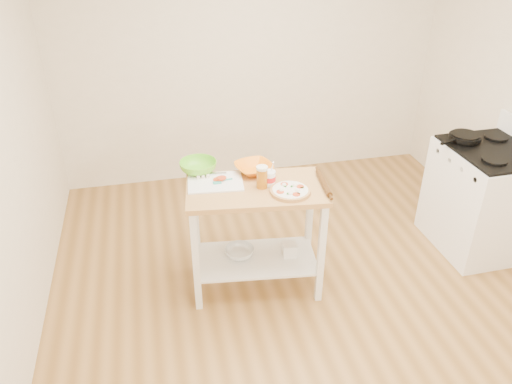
{
  "coord_description": "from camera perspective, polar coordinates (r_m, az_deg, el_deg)",
  "views": [
    {
      "loc": [
        -1.06,
        -2.73,
        2.68
      ],
      "look_at": [
        -0.36,
        0.38,
        0.82
      ],
      "focal_mm": 35.0,
      "sensor_mm": 36.0,
      "label": 1
    }
  ],
  "objects": [
    {
      "name": "yogurt_tub",
      "position": [
        3.6,
        1.53,
        1.6
      ],
      "size": [
        0.09,
        0.09,
        0.2
      ],
      "color": "white",
      "rests_on": "prep_island"
    },
    {
      "name": "spatula",
      "position": [
        3.65,
        -3.93,
        1.26
      ],
      "size": [
        0.15,
        0.06,
        0.01
      ],
      "rotation": [
        0.0,
        0.0,
        0.07
      ],
      "color": "teal",
      "rests_on": "cutting_board"
    },
    {
      "name": "green_bowl",
      "position": [
        3.81,
        -6.62,
        2.88
      ],
      "size": [
        0.35,
        0.35,
        0.09
      ],
      "primitive_type": "imported",
      "rotation": [
        0.0,
        0.0,
        0.28
      ],
      "color": "#6BCC2A",
      "rests_on": "prep_island"
    },
    {
      "name": "room_shell",
      "position": [
        3.22,
        7.8,
        5.5
      ],
      "size": [
        4.04,
        4.54,
        2.74
      ],
      "color": "#A3743C",
      "rests_on": "ground"
    },
    {
      "name": "pizza",
      "position": [
        3.53,
        3.93,
        0.15
      ],
      "size": [
        0.29,
        0.29,
        0.05
      ],
      "rotation": [
        0.0,
        0.0,
        -0.0
      ],
      "color": "tan",
      "rests_on": "prep_island"
    },
    {
      "name": "beer_pint",
      "position": [
        3.56,
        0.69,
        1.74
      ],
      "size": [
        0.08,
        0.08,
        0.17
      ],
      "color": "#B3640F",
      "rests_on": "prep_island"
    },
    {
      "name": "gas_stove",
      "position": [
        4.72,
        24.44,
        -0.65
      ],
      "size": [
        0.7,
        0.81,
        1.11
      ],
      "rotation": [
        0.0,
        0.0,
        0.02
      ],
      "color": "white",
      "rests_on": "ground"
    },
    {
      "name": "rolling_pin",
      "position": [
        3.65,
        7.75,
        1.04
      ],
      "size": [
        0.08,
        0.36,
        0.04
      ],
      "primitive_type": "cylinder",
      "rotation": [
        1.57,
        0.0,
        -0.1
      ],
      "color": "#502F12",
      "rests_on": "prep_island"
    },
    {
      "name": "shelf_bin",
      "position": [
        3.96,
        3.85,
        -6.56
      ],
      "size": [
        0.12,
        0.12,
        0.11
      ],
      "primitive_type": "cube",
      "rotation": [
        0.0,
        0.0,
        -0.12
      ],
      "color": "white",
      "rests_on": "prep_island"
    },
    {
      "name": "shelf_glass_bowl",
      "position": [
        3.95,
        -1.88,
        -6.9
      ],
      "size": [
        0.3,
        0.3,
        0.07
      ],
      "primitive_type": "imported",
      "rotation": [
        0.0,
        0.0,
        -0.4
      ],
      "color": "silver",
      "rests_on": "prep_island"
    },
    {
      "name": "cutting_board",
      "position": [
        3.67,
        -4.73,
        1.19
      ],
      "size": [
        0.43,
        0.34,
        0.04
      ],
      "rotation": [
        0.0,
        0.0,
        -0.1
      ],
      "color": "white",
      "rests_on": "prep_island"
    },
    {
      "name": "knife",
      "position": [
        3.76,
        -6.03,
        2.05
      ],
      "size": [
        0.27,
        0.04,
        0.01
      ],
      "rotation": [
        0.0,
        0.0,
        -0.12
      ],
      "color": "silver",
      "rests_on": "cutting_board"
    },
    {
      "name": "orange_bowl",
      "position": [
        3.79,
        -0.25,
        2.74
      ],
      "size": [
        0.33,
        0.33,
        0.07
      ],
      "primitive_type": "imported",
      "rotation": [
        0.0,
        0.0,
        0.23
      ],
      "color": "orange",
      "rests_on": "prep_island"
    },
    {
      "name": "skillet",
      "position": [
        4.56,
        22.73,
        5.83
      ],
      "size": [
        0.41,
        0.26,
        0.03
      ],
      "rotation": [
        0.0,
        0.0,
        0.31
      ],
      "color": "black",
      "rests_on": "gas_stove"
    },
    {
      "name": "prep_island",
      "position": [
        3.74,
        0.01,
        -2.92
      ],
      "size": [
        1.07,
        0.67,
        0.9
      ],
      "rotation": [
        0.0,
        0.0,
        -0.12
      ],
      "color": "tan",
      "rests_on": "ground"
    }
  ]
}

